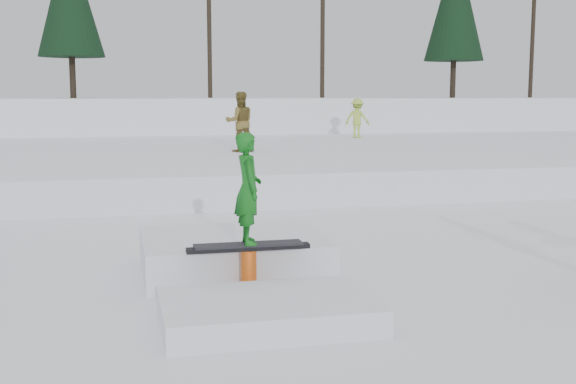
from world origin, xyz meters
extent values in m
plane|color=white|center=(0.00, 0.00, 0.00)|extent=(120.00, 120.00, 0.00)
cube|color=white|center=(0.00, 30.00, 1.20)|extent=(60.00, 14.00, 2.40)
cube|color=white|center=(0.00, 16.00, 0.40)|extent=(50.00, 18.00, 0.80)
cylinder|color=black|center=(-4.00, 28.50, 3.40)|extent=(0.30, 0.30, 2.00)
cylinder|color=black|center=(3.00, 30.50, 7.15)|extent=(0.24, 0.24, 9.50)
cylinder|color=black|center=(9.00, 29.50, 6.40)|extent=(0.24, 0.24, 8.00)
cylinder|color=black|center=(16.00, 28.00, 3.40)|extent=(0.30, 0.30, 2.00)
cone|color=black|center=(16.00, 28.00, 7.55)|extent=(3.20, 3.20, 6.30)
cylinder|color=black|center=(22.00, 30.00, 7.65)|extent=(0.24, 0.24, 10.50)
imported|color=brown|center=(1.75, 13.66, 1.74)|extent=(0.93, 0.73, 1.87)
imported|color=#AFD045|center=(7.69, 19.74, 1.61)|extent=(1.20, 1.12, 1.62)
cube|color=white|center=(-0.43, 1.58, 0.27)|extent=(2.60, 2.20, 0.54)
cube|color=white|center=(-0.43, -0.92, 0.15)|extent=(2.40, 1.60, 0.30)
cylinder|color=orange|center=(-0.43, 0.28, 0.03)|extent=(0.44, 0.44, 0.06)
cylinder|color=orange|center=(-0.43, 0.28, 0.30)|extent=(0.20, 0.20, 0.60)
cube|color=black|center=(-0.43, 0.28, 0.63)|extent=(1.60, 0.16, 0.06)
cube|color=black|center=(-0.43, 0.28, 0.68)|extent=(1.40, 0.28, 0.03)
imported|color=#116617|center=(-0.43, 0.28, 1.40)|extent=(0.34, 0.52, 1.42)
camera|label=1|loc=(-2.05, -8.67, 2.59)|focal=45.00mm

